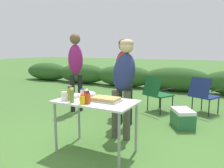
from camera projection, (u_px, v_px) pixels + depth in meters
ground_plane at (96, 152)px, 3.08m from camera, size 60.00×60.00×0.00m
shrub_hedge at (176, 79)px, 7.57m from camera, size 14.40×0.90×0.82m
folding_table at (96, 106)px, 2.98m from camera, size 1.10×0.64×0.74m
food_tray at (105, 99)px, 2.93m from camera, size 0.41×0.27×0.06m
plate_stack at (72, 96)px, 3.15m from camera, size 0.20×0.20×0.05m
mixing_bowl at (88, 94)px, 3.19m from camera, size 0.23×0.23×0.09m
paper_cup_stack at (64, 96)px, 2.97m from camera, size 0.08×0.08×0.12m
hot_sauce_bottle at (88, 97)px, 2.78m from camera, size 0.07×0.07×0.18m
mustard_bottle at (82, 99)px, 2.77m from camera, size 0.07×0.07×0.14m
mayo_bottle at (83, 94)px, 3.04m from camera, size 0.07×0.07×0.17m
relish_jar at (72, 95)px, 2.86m from camera, size 0.06×0.06×0.19m
ketchup_bottle at (87, 94)px, 3.00m from camera, size 0.07×0.07×0.17m
spice_jar at (70, 93)px, 2.99m from camera, size 0.07×0.07×0.20m
standing_person_in_olive_jacket at (124, 77)px, 3.50m from camera, size 0.39×0.50×1.60m
standing_person_with_beanie at (76, 64)px, 4.97m from camera, size 0.39×0.41×1.78m
standing_person_in_red_jacket at (123, 69)px, 4.72m from camera, size 0.42×0.34×1.63m
standing_person_in_gray_fleece at (125, 72)px, 4.07m from camera, size 0.41×0.34×1.62m
camp_chair_green_behind_table at (157, 92)px, 4.99m from camera, size 0.68×0.74×0.83m
camp_chair_near_hedge at (203, 93)px, 4.82m from camera, size 0.67×0.73×0.83m
cooler_box at (183, 118)px, 4.04m from camera, size 0.52×0.58×0.34m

